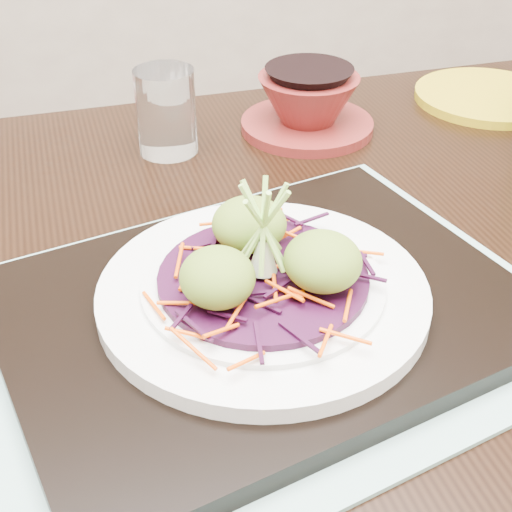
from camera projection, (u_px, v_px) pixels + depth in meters
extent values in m
cube|color=black|center=(273.00, 294.00, 0.60)|extent=(1.22, 0.84, 0.04)
cube|color=black|center=(512.00, 291.00, 1.22)|extent=(0.06, 0.06, 0.71)
cube|color=#7FA599|center=(263.00, 319.00, 0.54)|extent=(0.50, 0.43, 0.00)
cube|color=black|center=(263.00, 309.00, 0.53)|extent=(0.43, 0.36, 0.02)
cylinder|color=silver|center=(263.00, 293.00, 0.52)|extent=(0.24, 0.24, 0.01)
cylinder|color=silver|center=(263.00, 284.00, 0.52)|extent=(0.18, 0.18, 0.01)
cylinder|color=#2E0924|center=(263.00, 278.00, 0.52)|extent=(0.15, 0.15, 0.01)
ellipsoid|color=#5D7322|center=(218.00, 278.00, 0.48)|extent=(0.06, 0.06, 0.04)
ellipsoid|color=#5D7322|center=(323.00, 261.00, 0.50)|extent=(0.06, 0.06, 0.04)
ellipsoid|color=#5D7322|center=(249.00, 225.00, 0.54)|extent=(0.06, 0.06, 0.04)
cylinder|color=white|center=(166.00, 112.00, 0.75)|extent=(0.07, 0.07, 0.09)
cylinder|color=maroon|center=(307.00, 125.00, 0.82)|extent=(0.20, 0.20, 0.01)
cylinder|color=#AF9413|center=(487.00, 97.00, 0.89)|extent=(0.24, 0.24, 0.01)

